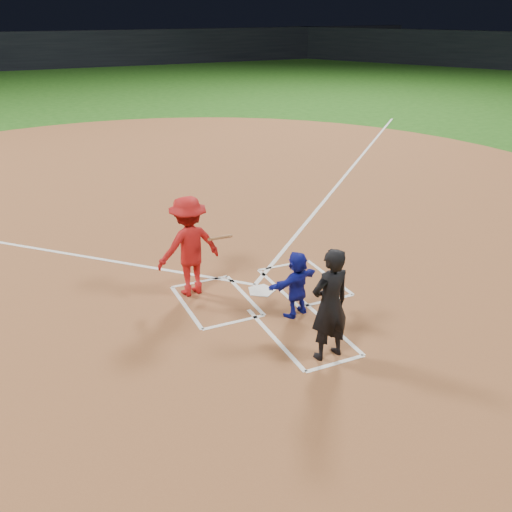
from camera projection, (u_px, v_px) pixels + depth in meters
name	position (u px, v px, depth m)	size (l,w,h in m)	color
ground	(261.00, 292.00, 11.49)	(120.00, 120.00, 0.00)	#1D4E13
home_plate_dirt	(173.00, 205.00, 16.47)	(28.00, 28.00, 0.01)	brown
stadium_wall_far	(32.00, 50.00, 50.74)	(80.00, 1.20, 3.20)	black
home_plate	(261.00, 291.00, 11.48)	(0.60, 0.60, 0.02)	white
catcher	(297.00, 284.00, 10.38)	(1.16, 0.37, 1.26)	#121996
umpire	(330.00, 305.00, 8.98)	(0.70, 0.46, 1.91)	black
chalk_markings	(181.00, 212.00, 15.88)	(28.35, 17.32, 0.01)	white
batter_at_plate	(189.00, 246.00, 11.03)	(1.64, 0.91, 2.00)	#AF1313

